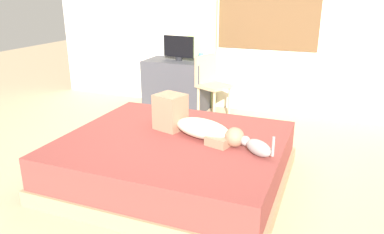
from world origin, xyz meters
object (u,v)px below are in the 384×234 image
Objects in this scene: bed at (174,160)px; cup at (201,56)px; person_lying at (194,123)px; tv_monitor at (179,48)px; chair_by_desk at (210,82)px; cat at (257,147)px; desk at (177,85)px.

cup is (-0.57, 2.24, 0.57)m from bed.
tv_monitor is at bearing 117.14° from person_lying.
cat is at bearing -61.39° from chair_by_desk.
cat is 2.69m from cup.
bed is at bearing -75.83° from cup.
desk is at bearing 180.00° from tv_monitor.
chair_by_desk reaches higher than cat.
person_lying reaches higher than bed.
cat is 2.70m from desk.
tv_monitor is at bearing 127.19° from cat.
chair_by_desk is (-1.07, 1.97, 0.01)m from cat.
cat is (0.64, -0.22, -0.05)m from person_lying.
chair_by_desk is at bearing 104.01° from person_lying.
chair_by_desk is (0.58, -0.16, 0.14)m from desk.
person_lying is at bearing -71.40° from cup.
cup reaches higher than cat.
tv_monitor is 0.56× the size of chair_by_desk.
cup is (0.31, 0.19, 0.42)m from desk.
bed is 0.39m from person_lying.
person_lying is 1.09× the size of chair_by_desk.
tv_monitor is at bearing 163.19° from chair_by_desk.
bed is 1.93m from chair_by_desk.
tv_monitor is at bearing -145.72° from cup.
desk is (-1.02, 1.91, -0.17)m from person_lying.
tv_monitor is 0.36m from cup.
bed is 2.24m from desk.
tv_monitor reaches higher than chair_by_desk.
tv_monitor reaches higher than cup.
tv_monitor is 5.15× the size of cup.
tv_monitor reaches higher than person_lying.
desk is at bearing 117.96° from person_lying.
bed is at bearing -135.79° from person_lying.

